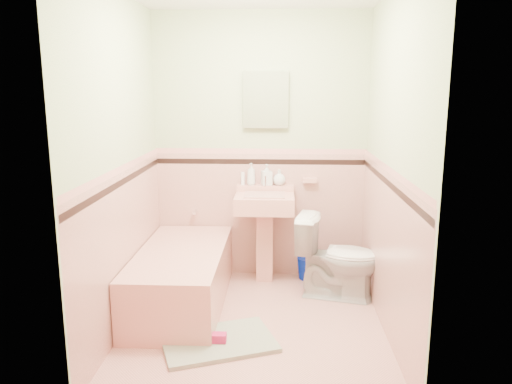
{
  "coord_description": "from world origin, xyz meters",
  "views": [
    {
      "loc": [
        0.19,
        -3.6,
        1.8
      ],
      "look_at": [
        0.0,
        0.25,
        1.0
      ],
      "focal_mm": 34.99,
      "sensor_mm": 36.0,
      "label": 1
    }
  ],
  "objects_px": {
    "sink": "(265,239)",
    "soap_bottle_right": "(279,177)",
    "soap_bottle_mid": "(267,175)",
    "bathtub": "(182,279)",
    "bucket": "(308,268)",
    "toilet": "(338,257)",
    "shoe": "(216,338)",
    "medicine_cabinet": "(266,100)",
    "soap_bottle_left": "(251,174)"
  },
  "relations": [
    {
      "from": "shoe",
      "to": "soap_bottle_left",
      "type": "bearing_deg",
      "value": 83.04
    },
    {
      "from": "bathtub",
      "to": "soap_bottle_left",
      "type": "height_order",
      "value": "soap_bottle_left"
    },
    {
      "from": "bathtub",
      "to": "soap_bottle_mid",
      "type": "xyz_separation_m",
      "value": [
        0.69,
        0.71,
        0.78
      ]
    },
    {
      "from": "shoe",
      "to": "bucket",
      "type": "bearing_deg",
      "value": 61.46
    },
    {
      "from": "medicine_cabinet",
      "to": "soap_bottle_mid",
      "type": "xyz_separation_m",
      "value": [
        0.01,
        -0.03,
        -0.7
      ]
    },
    {
      "from": "sink",
      "to": "toilet",
      "type": "bearing_deg",
      "value": -24.96
    },
    {
      "from": "bathtub",
      "to": "shoe",
      "type": "distance_m",
      "value": 0.8
    },
    {
      "from": "bathtub",
      "to": "sink",
      "type": "distance_m",
      "value": 0.88
    },
    {
      "from": "soap_bottle_mid",
      "to": "bucket",
      "type": "xyz_separation_m",
      "value": [
        0.4,
        -0.07,
        -0.9
      ]
    },
    {
      "from": "bucket",
      "to": "shoe",
      "type": "relative_size",
      "value": 1.38
    },
    {
      "from": "sink",
      "to": "soap_bottle_mid",
      "type": "relative_size",
      "value": 4.29
    },
    {
      "from": "soap_bottle_right",
      "to": "sink",
      "type": "bearing_deg",
      "value": -126.33
    },
    {
      "from": "toilet",
      "to": "bathtub",
      "type": "bearing_deg",
      "value": 112.94
    },
    {
      "from": "sink",
      "to": "soap_bottle_mid",
      "type": "height_order",
      "value": "soap_bottle_mid"
    },
    {
      "from": "bathtub",
      "to": "sink",
      "type": "xyz_separation_m",
      "value": [
        0.68,
        0.53,
        0.2
      ]
    },
    {
      "from": "toilet",
      "to": "soap_bottle_left",
      "type": "bearing_deg",
      "value": 71.7
    },
    {
      "from": "soap_bottle_right",
      "to": "shoe",
      "type": "height_order",
      "value": "soap_bottle_right"
    },
    {
      "from": "bathtub",
      "to": "toilet",
      "type": "distance_m",
      "value": 1.36
    },
    {
      "from": "soap_bottle_right",
      "to": "soap_bottle_mid",
      "type": "bearing_deg",
      "value": 180.0
    },
    {
      "from": "sink",
      "to": "shoe",
      "type": "distance_m",
      "value": 1.3
    },
    {
      "from": "soap_bottle_mid",
      "to": "soap_bottle_right",
      "type": "distance_m",
      "value": 0.12
    },
    {
      "from": "medicine_cabinet",
      "to": "soap_bottle_right",
      "type": "bearing_deg",
      "value": -12.77
    },
    {
      "from": "bucket",
      "to": "toilet",
      "type": "bearing_deg",
      "value": -60.33
    },
    {
      "from": "bathtub",
      "to": "bucket",
      "type": "bearing_deg",
      "value": 30.22
    },
    {
      "from": "sink",
      "to": "soap_bottle_right",
      "type": "height_order",
      "value": "soap_bottle_right"
    },
    {
      "from": "medicine_cabinet",
      "to": "toilet",
      "type": "height_order",
      "value": "medicine_cabinet"
    },
    {
      "from": "bathtub",
      "to": "medicine_cabinet",
      "type": "height_order",
      "value": "medicine_cabinet"
    },
    {
      "from": "sink",
      "to": "bucket",
      "type": "bearing_deg",
      "value": 14.67
    },
    {
      "from": "sink",
      "to": "shoe",
      "type": "relative_size",
      "value": 5.48
    },
    {
      "from": "toilet",
      "to": "shoe",
      "type": "bearing_deg",
      "value": 146.73
    },
    {
      "from": "sink",
      "to": "soap_bottle_right",
      "type": "bearing_deg",
      "value": 53.67
    },
    {
      "from": "soap_bottle_mid",
      "to": "bucket",
      "type": "height_order",
      "value": "soap_bottle_mid"
    },
    {
      "from": "bathtub",
      "to": "medicine_cabinet",
      "type": "bearing_deg",
      "value": 47.42
    },
    {
      "from": "bucket",
      "to": "soap_bottle_mid",
      "type": "bearing_deg",
      "value": 170.06
    },
    {
      "from": "bathtub",
      "to": "soap_bottle_left",
      "type": "xyz_separation_m",
      "value": [
        0.55,
        0.71,
        0.78
      ]
    },
    {
      "from": "medicine_cabinet",
      "to": "soap_bottle_mid",
      "type": "distance_m",
      "value": 0.7
    },
    {
      "from": "soap_bottle_left",
      "to": "bucket",
      "type": "xyz_separation_m",
      "value": [
        0.55,
        -0.07,
        -0.9
      ]
    },
    {
      "from": "sink",
      "to": "bucket",
      "type": "distance_m",
      "value": 0.54
    },
    {
      "from": "medicine_cabinet",
      "to": "bucket",
      "type": "height_order",
      "value": "medicine_cabinet"
    },
    {
      "from": "sink",
      "to": "soap_bottle_left",
      "type": "distance_m",
      "value": 0.63
    },
    {
      "from": "sink",
      "to": "soap_bottle_mid",
      "type": "xyz_separation_m",
      "value": [
        0.01,
        0.18,
        0.58
      ]
    },
    {
      "from": "soap_bottle_mid",
      "to": "medicine_cabinet",
      "type": "bearing_deg",
      "value": 114.03
    },
    {
      "from": "bathtub",
      "to": "bucket",
      "type": "height_order",
      "value": "bathtub"
    },
    {
      "from": "bathtub",
      "to": "soap_bottle_left",
      "type": "distance_m",
      "value": 1.19
    },
    {
      "from": "sink",
      "to": "soap_bottle_right",
      "type": "relative_size",
      "value": 5.67
    },
    {
      "from": "bathtub",
      "to": "sink",
      "type": "relative_size",
      "value": 1.77
    },
    {
      "from": "soap_bottle_left",
      "to": "bucket",
      "type": "distance_m",
      "value": 1.06
    },
    {
      "from": "medicine_cabinet",
      "to": "shoe",
      "type": "relative_size",
      "value": 3.24
    },
    {
      "from": "toilet",
      "to": "soap_bottle_right",
      "type": "bearing_deg",
      "value": 60.38
    },
    {
      "from": "soap_bottle_left",
      "to": "soap_bottle_mid",
      "type": "relative_size",
      "value": 1.04
    }
  ]
}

